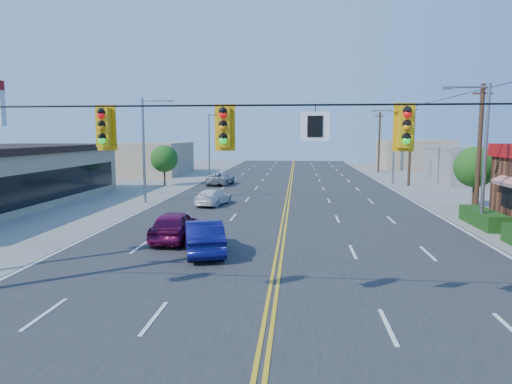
# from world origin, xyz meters

# --- Properties ---
(ground) EXTENTS (160.00, 160.00, 0.00)m
(ground) POSITION_xyz_m (0.00, 0.00, 0.00)
(ground) COLOR gray
(ground) RESTS_ON ground
(road) EXTENTS (20.00, 120.00, 0.06)m
(road) POSITION_xyz_m (0.00, 20.00, 0.03)
(road) COLOR #2D2D30
(road) RESTS_ON ground
(signal_span) EXTENTS (24.32, 0.34, 9.00)m
(signal_span) POSITION_xyz_m (-0.12, 0.00, 4.89)
(signal_span) COLOR #47301E
(signal_span) RESTS_ON ground
(streetlight_se) EXTENTS (2.55, 0.25, 8.00)m
(streetlight_se) POSITION_xyz_m (10.79, 14.00, 4.51)
(streetlight_se) COLOR gray
(streetlight_se) RESTS_ON ground
(streetlight_ne) EXTENTS (2.55, 0.25, 8.00)m
(streetlight_ne) POSITION_xyz_m (10.79, 38.00, 4.51)
(streetlight_ne) COLOR gray
(streetlight_ne) RESTS_ON ground
(streetlight_sw) EXTENTS (2.55, 0.25, 8.00)m
(streetlight_sw) POSITION_xyz_m (-10.79, 22.00, 4.51)
(streetlight_sw) COLOR gray
(streetlight_sw) RESTS_ON ground
(streetlight_nw) EXTENTS (2.55, 0.25, 8.00)m
(streetlight_nw) POSITION_xyz_m (-10.79, 48.00, 4.51)
(streetlight_nw) COLOR gray
(streetlight_nw) RESTS_ON ground
(utility_pole_near) EXTENTS (0.28, 0.28, 8.40)m
(utility_pole_near) POSITION_xyz_m (12.20, 18.00, 4.20)
(utility_pole_near) COLOR #47301E
(utility_pole_near) RESTS_ON ground
(utility_pole_mid) EXTENTS (0.28, 0.28, 8.40)m
(utility_pole_mid) POSITION_xyz_m (12.20, 36.00, 4.20)
(utility_pole_mid) COLOR #47301E
(utility_pole_mid) RESTS_ON ground
(utility_pole_far) EXTENTS (0.28, 0.28, 8.40)m
(utility_pole_far) POSITION_xyz_m (12.20, 54.00, 4.20)
(utility_pole_far) COLOR #47301E
(utility_pole_far) RESTS_ON ground
(tree_kfc_rear) EXTENTS (2.94, 2.94, 4.41)m
(tree_kfc_rear) POSITION_xyz_m (13.50, 22.00, 2.93)
(tree_kfc_rear) COLOR #47301E
(tree_kfc_rear) RESTS_ON ground
(tree_west) EXTENTS (2.80, 2.80, 4.20)m
(tree_west) POSITION_xyz_m (-13.00, 34.00, 2.79)
(tree_west) COLOR #47301E
(tree_west) RESTS_ON ground
(bld_east_mid) EXTENTS (12.00, 10.00, 4.00)m
(bld_east_mid) POSITION_xyz_m (22.00, 40.00, 2.00)
(bld_east_mid) COLOR gray
(bld_east_mid) RESTS_ON ground
(bld_west_far) EXTENTS (11.00, 12.00, 4.20)m
(bld_west_far) POSITION_xyz_m (-20.00, 48.00, 2.10)
(bld_west_far) COLOR tan
(bld_west_far) RESTS_ON ground
(bld_east_far) EXTENTS (10.00, 10.00, 4.40)m
(bld_east_far) POSITION_xyz_m (19.00, 62.00, 2.20)
(bld_east_far) COLOR tan
(bld_east_far) RESTS_ON ground
(car_magenta) EXTENTS (1.79, 4.41, 1.50)m
(car_magenta) POSITION_xyz_m (-5.21, 9.50, 0.75)
(car_magenta) COLOR maroon
(car_magenta) RESTS_ON ground
(car_blue) EXTENTS (2.73, 4.75, 1.48)m
(car_blue) POSITION_xyz_m (-3.34, 7.28, 0.74)
(car_blue) COLOR #0E1056
(car_blue) RESTS_ON ground
(car_white) EXTENTS (2.50, 4.38, 1.20)m
(car_white) POSITION_xyz_m (-5.45, 20.97, 0.60)
(car_white) COLOR white
(car_white) RESTS_ON ground
(car_silver) EXTENTS (2.64, 4.92, 1.31)m
(car_silver) POSITION_xyz_m (-7.22, 34.70, 0.66)
(car_silver) COLOR #B6B5BA
(car_silver) RESTS_ON ground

